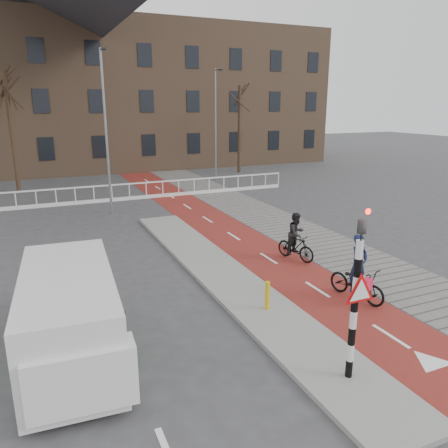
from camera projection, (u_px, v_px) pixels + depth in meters
name	position (u px, v px, depth m)	size (l,w,h in m)	color
ground	(315.00, 330.00, 10.85)	(120.00, 120.00, 0.00)	#38383A
bike_lane	(215.00, 225.00, 20.25)	(2.50, 60.00, 0.01)	maroon
sidewalk	(268.00, 218.00, 21.34)	(3.00, 60.00, 0.01)	slate
curb_island	(224.00, 276.00, 14.09)	(1.80, 16.00, 0.12)	gray
traffic_signal	(356.00, 291.00, 8.30)	(0.80, 0.80, 3.68)	black
bollard	(267.00, 295.00, 11.60)	(0.12, 0.12, 0.78)	gold
cyclist_near	(357.00, 278.00, 12.40)	(1.04, 1.93, 1.91)	black
cyclist_far	(296.00, 240.00, 15.53)	(0.95, 1.64, 1.73)	black
van	(70.00, 316.00, 9.35)	(2.15, 4.74, 1.99)	silver
railing	(56.00, 201.00, 23.82)	(28.00, 0.10, 0.99)	silver
townhouse_row	(61.00, 73.00, 35.82)	(46.00, 10.00, 15.90)	#7F6047
tree_mid	(12.00, 133.00, 26.91)	(0.27, 0.27, 7.36)	black
tree_right	(239.00, 130.00, 34.81)	(0.26, 0.26, 6.80)	black
streetlight_near	(106.00, 135.00, 21.14)	(0.12, 0.12, 7.92)	slate
streetlight_right	(216.00, 126.00, 30.83)	(0.12, 0.12, 7.74)	slate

